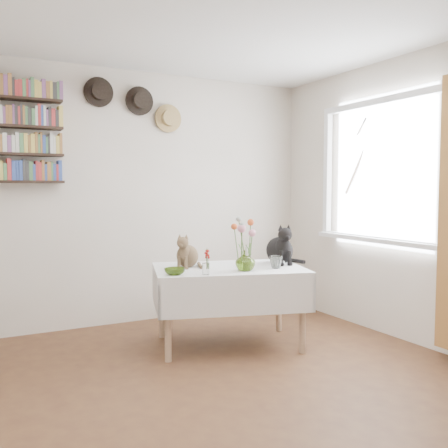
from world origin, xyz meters
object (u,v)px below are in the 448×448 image
black_cat (280,243)px  bookshelf_unit (2,130)px  tabby_cat (187,250)px  dining_table (229,286)px  flower_vase (245,261)px

black_cat → bookshelf_unit: size_ratio=0.36×
black_cat → tabby_cat: bearing=179.9°
bookshelf_unit → dining_table: bearing=-31.8°
tabby_cat → black_cat: bearing=30.8°
dining_table → bookshelf_unit: bearing=148.2°
dining_table → tabby_cat: (-0.30, 0.18, 0.31)m
tabby_cat → black_cat: 0.83m
flower_vase → dining_table: bearing=97.6°
tabby_cat → bookshelf_unit: bookshelf_unit is taller
dining_table → tabby_cat: bearing=148.7°
flower_vase → bookshelf_unit: size_ratio=0.17×
tabby_cat → flower_vase: tabby_cat is taller
tabby_cat → flower_vase: bearing=-6.2°
dining_table → flower_vase: flower_vase is taller
tabby_cat → bookshelf_unit: 1.90m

